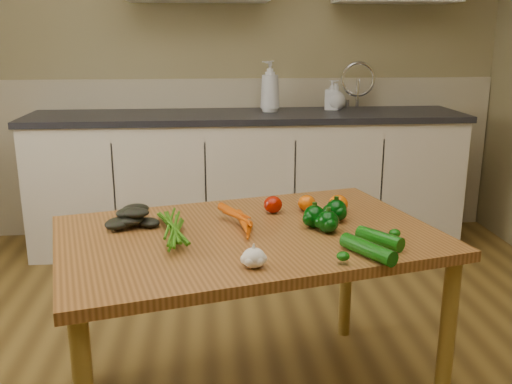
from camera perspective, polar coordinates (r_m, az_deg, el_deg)
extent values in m
cube|color=#8F8156|center=(4.06, -4.19, 14.07)|extent=(4.00, 0.02, 2.60)
cube|color=#B8AA8A|center=(4.12, -3.98, 3.57)|extent=(3.98, 0.03, 1.10)
cube|color=beige|center=(3.87, -0.89, 1.00)|extent=(2.80, 0.60, 0.86)
cube|color=#252429|center=(3.78, -0.92, 7.62)|extent=(2.84, 0.64, 0.04)
cube|color=#99999E|center=(3.92, 10.68, 7.05)|extent=(0.55, 0.42, 0.10)
cylinder|color=silver|center=(4.07, 10.13, 9.93)|extent=(0.02, 0.02, 0.24)
cube|color=#945C2B|center=(2.05, -0.78, -4.55)|extent=(1.49, 1.15, 0.04)
cylinder|color=olive|center=(2.17, 18.46, -14.53)|extent=(0.06, 0.06, 0.67)
cylinder|color=olive|center=(2.44, -17.53, -10.99)|extent=(0.06, 0.06, 0.67)
cylinder|color=olive|center=(2.72, 9.02, -7.59)|extent=(0.06, 0.06, 0.67)
imported|color=silver|center=(3.82, 1.41, 10.51)|extent=(0.18, 0.18, 0.33)
imported|color=silver|center=(3.97, 7.58, 9.61)|extent=(0.11, 0.11, 0.20)
imported|color=silver|center=(3.98, 7.97, 9.44)|extent=(0.17, 0.17, 0.18)
ellipsoid|color=white|center=(1.74, -0.23, -6.59)|extent=(0.07, 0.07, 0.06)
sphere|color=#023105|center=(2.10, 5.86, -2.46)|extent=(0.08, 0.08, 0.08)
sphere|color=#023105|center=(2.18, 8.00, -1.84)|extent=(0.08, 0.08, 0.08)
sphere|color=#023105|center=(2.05, 7.20, -2.97)|extent=(0.08, 0.08, 0.08)
ellipsoid|color=#921102|center=(2.26, 1.70, -1.25)|extent=(0.07, 0.07, 0.07)
ellipsoid|color=#DF5805|center=(2.29, 5.09, -1.10)|extent=(0.07, 0.07, 0.07)
ellipsoid|color=#DF5805|center=(2.28, 8.22, -1.17)|extent=(0.08, 0.08, 0.07)
cylinder|color=#094607|center=(1.95, 12.26, -4.57)|extent=(0.14, 0.17, 0.05)
cylinder|color=#094607|center=(1.85, 11.12, -5.64)|extent=(0.15, 0.21, 0.05)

